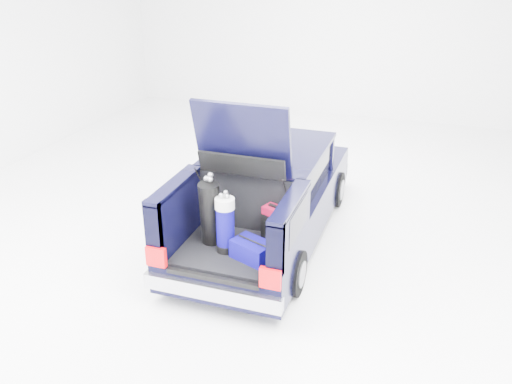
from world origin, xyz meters
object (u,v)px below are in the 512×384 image
(red_suitcase, at_px, (275,224))
(blue_duffel, at_px, (252,250))
(black_golf_bag, at_px, (210,213))
(car, at_px, (269,195))
(blue_golf_bag, at_px, (225,224))

(red_suitcase, bearing_deg, blue_duffel, -82.70)
(red_suitcase, bearing_deg, black_golf_bag, -134.85)
(car, xyz_separation_m, blue_duffel, (0.33, -1.73, 0.05))
(blue_golf_bag, xyz_separation_m, blue_duffel, (0.39, -0.08, -0.26))
(blue_golf_bag, distance_m, blue_duffel, 0.48)
(red_suitcase, xyz_separation_m, black_golf_bag, (-0.77, -0.35, 0.21))
(car, bearing_deg, black_golf_bag, -101.33)
(car, relative_size, blue_golf_bag, 5.52)
(red_suitcase, xyz_separation_m, blue_duffel, (-0.13, -0.54, -0.12))
(car, height_order, blue_golf_bag, car)
(black_golf_bag, bearing_deg, blue_golf_bag, -34.08)
(red_suitcase, distance_m, blue_golf_bag, 0.71)
(car, relative_size, blue_duffel, 7.85)
(black_golf_bag, xyz_separation_m, blue_golf_bag, (0.25, -0.11, -0.06))
(blue_golf_bag, bearing_deg, blue_duffel, -28.28)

